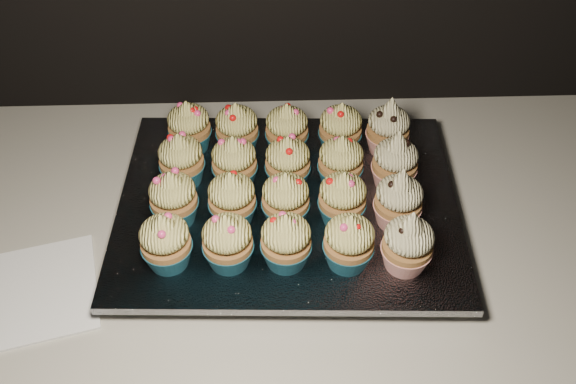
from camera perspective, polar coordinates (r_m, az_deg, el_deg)
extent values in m
cube|color=silver|center=(0.90, 4.16, -4.40)|extent=(2.44, 0.64, 0.04)
cube|color=white|center=(0.88, -21.64, -8.31)|extent=(0.19, 0.19, 0.00)
cube|color=black|center=(0.89, 0.00, -1.77)|extent=(0.44, 0.34, 0.02)
cube|color=silver|center=(0.88, 0.00, -1.01)|extent=(0.48, 0.38, 0.01)
cone|color=#16546B|center=(0.81, -10.61, -5.43)|extent=(0.06, 0.06, 0.03)
ellipsoid|color=#E5D873|center=(0.78, -10.97, -3.64)|extent=(0.06, 0.06, 0.04)
cone|color=#E5D873|center=(0.76, -11.20, -2.49)|extent=(0.03, 0.03, 0.02)
cone|color=#16546B|center=(0.80, -5.28, -5.48)|extent=(0.06, 0.06, 0.03)
ellipsoid|color=#E5D873|center=(0.77, -5.47, -3.67)|extent=(0.06, 0.06, 0.04)
cone|color=#E5D873|center=(0.75, -5.58, -2.51)|extent=(0.03, 0.03, 0.02)
cone|color=#16546B|center=(0.79, -0.17, -5.45)|extent=(0.06, 0.06, 0.03)
ellipsoid|color=#E5D873|center=(0.77, -0.18, -3.64)|extent=(0.06, 0.06, 0.04)
cone|color=#E5D873|center=(0.75, -0.18, -2.47)|extent=(0.03, 0.03, 0.02)
cone|color=#16546B|center=(0.80, 5.32, -5.51)|extent=(0.06, 0.06, 0.03)
ellipsoid|color=#E5D873|center=(0.77, 5.51, -3.70)|extent=(0.06, 0.06, 0.04)
cone|color=#E5D873|center=(0.75, 5.63, -2.54)|extent=(0.03, 0.03, 0.02)
cone|color=#B22518|center=(0.80, 10.37, -5.66)|extent=(0.06, 0.06, 0.03)
ellipsoid|color=beige|center=(0.78, 10.73, -3.87)|extent=(0.06, 0.06, 0.04)
cone|color=beige|center=(0.76, 11.01, -2.47)|extent=(0.03, 0.03, 0.03)
cone|color=#16546B|center=(0.86, -9.95, -1.64)|extent=(0.06, 0.06, 0.03)
ellipsoid|color=#E5D873|center=(0.83, -10.27, 0.17)|extent=(0.06, 0.06, 0.04)
cone|color=#E5D873|center=(0.81, -10.48, 1.32)|extent=(0.03, 0.03, 0.02)
cone|color=#16546B|center=(0.85, -4.91, -1.71)|extent=(0.06, 0.06, 0.03)
ellipsoid|color=#E5D873|center=(0.82, -5.07, 0.12)|extent=(0.06, 0.06, 0.04)
cone|color=#E5D873|center=(0.80, -5.17, 1.29)|extent=(0.03, 0.03, 0.02)
cone|color=#16546B|center=(0.84, -0.21, -1.75)|extent=(0.06, 0.06, 0.03)
ellipsoid|color=#E5D873|center=(0.81, -0.22, 0.09)|extent=(0.06, 0.06, 0.04)
cone|color=#E5D873|center=(0.80, -0.23, 1.26)|extent=(0.03, 0.03, 0.02)
cone|color=#16546B|center=(0.85, 4.76, -1.68)|extent=(0.06, 0.06, 0.03)
ellipsoid|color=#E5D873|center=(0.82, 4.92, 0.15)|extent=(0.06, 0.06, 0.04)
cone|color=#E5D873|center=(0.80, 5.02, 1.32)|extent=(0.03, 0.03, 0.02)
cone|color=#B22518|center=(0.85, 9.60, -1.89)|extent=(0.06, 0.06, 0.03)
ellipsoid|color=beige|center=(0.82, 9.91, -0.08)|extent=(0.06, 0.06, 0.04)
cone|color=beige|center=(0.80, 10.15, 1.33)|extent=(0.03, 0.03, 0.03)
cone|color=#16546B|center=(0.91, -9.29, 1.75)|extent=(0.06, 0.06, 0.03)
ellipsoid|color=#E5D873|center=(0.88, -9.57, 3.55)|extent=(0.06, 0.06, 0.04)
cone|color=#E5D873|center=(0.87, -9.75, 4.69)|extent=(0.03, 0.03, 0.02)
cone|color=#16546B|center=(0.89, -4.71, 1.55)|extent=(0.06, 0.06, 0.03)
ellipsoid|color=#E5D873|center=(0.87, -4.85, 3.37)|extent=(0.06, 0.06, 0.04)
cone|color=#E5D873|center=(0.85, -4.95, 4.53)|extent=(0.03, 0.03, 0.02)
cone|color=#16546B|center=(0.89, -0.03, 1.54)|extent=(0.06, 0.06, 0.03)
ellipsoid|color=#E5D873|center=(0.87, -0.03, 3.37)|extent=(0.06, 0.06, 0.04)
cone|color=#E5D873|center=(0.85, -0.03, 4.53)|extent=(0.03, 0.03, 0.02)
cone|color=#16546B|center=(0.89, 4.62, 1.58)|extent=(0.06, 0.06, 0.03)
ellipsoid|color=#E5D873|center=(0.87, 4.76, 3.40)|extent=(0.06, 0.06, 0.04)
cone|color=#E5D873|center=(0.85, 4.85, 4.56)|extent=(0.03, 0.03, 0.02)
cone|color=#B22518|center=(0.90, 9.31, 1.47)|extent=(0.06, 0.06, 0.03)
ellipsoid|color=beige|center=(0.88, 9.59, 3.27)|extent=(0.06, 0.06, 0.04)
cone|color=beige|center=(0.86, 9.81, 4.67)|extent=(0.03, 0.03, 0.03)
cone|color=#16546B|center=(0.96, -8.63, 4.66)|extent=(0.06, 0.06, 0.03)
ellipsoid|color=#E5D873|center=(0.94, -8.87, 6.44)|extent=(0.06, 0.06, 0.04)
cone|color=#E5D873|center=(0.92, -9.03, 7.56)|extent=(0.03, 0.03, 0.02)
cone|color=#16546B|center=(0.95, -4.48, 4.54)|extent=(0.06, 0.06, 0.03)
ellipsoid|color=#E5D873|center=(0.92, -4.61, 6.34)|extent=(0.06, 0.06, 0.04)
cone|color=#E5D873|center=(0.91, -4.69, 7.47)|extent=(0.03, 0.03, 0.02)
cone|color=#16546B|center=(0.94, -0.10, 4.49)|extent=(0.06, 0.06, 0.03)
ellipsoid|color=#E5D873|center=(0.92, -0.11, 6.29)|extent=(0.06, 0.06, 0.04)
cone|color=#E5D873|center=(0.91, -0.11, 7.43)|extent=(0.03, 0.03, 0.02)
cone|color=#16546B|center=(0.95, 4.60, 4.56)|extent=(0.06, 0.06, 0.03)
ellipsoid|color=#E5D873|center=(0.92, 4.73, 6.35)|extent=(0.06, 0.06, 0.04)
cone|color=#E5D873|center=(0.91, 4.81, 7.48)|extent=(0.03, 0.03, 0.02)
cone|color=#B22518|center=(0.96, 8.73, 4.47)|extent=(0.06, 0.06, 0.03)
ellipsoid|color=beige|center=(0.93, 8.98, 6.25)|extent=(0.06, 0.06, 0.04)
cone|color=beige|center=(0.91, 9.17, 7.61)|extent=(0.03, 0.03, 0.03)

